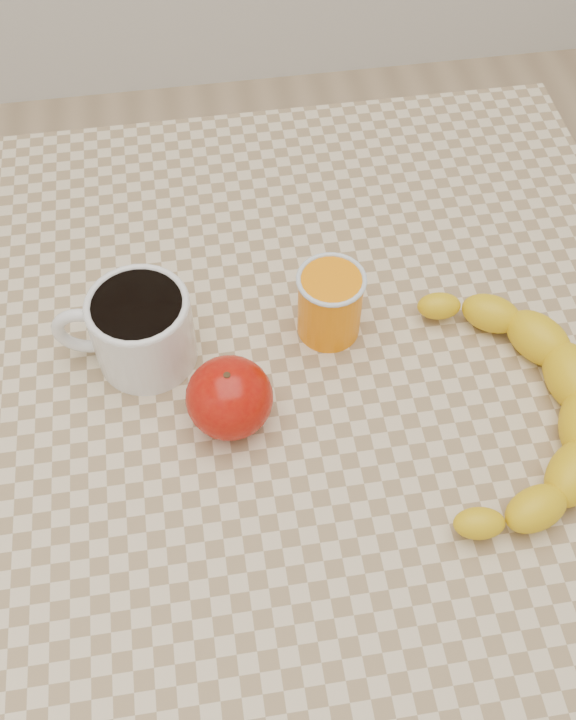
{
  "coord_description": "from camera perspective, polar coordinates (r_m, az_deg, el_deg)",
  "views": [
    {
      "loc": [
        -0.07,
        -0.44,
        1.4
      ],
      "look_at": [
        0.0,
        0.0,
        0.77
      ],
      "focal_mm": 40.0,
      "sensor_mm": 36.0,
      "label": 1
    }
  ],
  "objects": [
    {
      "name": "table",
      "position": [
        0.86,
        0.0,
        -4.02
      ],
      "size": [
        0.8,
        0.8,
        0.75
      ],
      "color": "beige",
      "rests_on": "ground"
    },
    {
      "name": "ground",
      "position": [
        1.47,
        0.0,
        -17.4
      ],
      "size": [
        3.0,
        3.0,
        0.0
      ],
      "primitive_type": "plane",
      "color": "tan",
      "rests_on": "ground"
    },
    {
      "name": "apple",
      "position": [
        0.73,
        -4.19,
        -2.69
      ],
      "size": [
        0.09,
        0.09,
        0.07
      ],
      "color": "#990905",
      "rests_on": "table"
    },
    {
      "name": "banana",
      "position": [
        0.76,
        15.6,
        -3.26
      ],
      "size": [
        0.39,
        0.43,
        0.05
      ],
      "primitive_type": null,
      "rotation": [
        0.0,
        0.0,
        -0.29
      ],
      "color": "yellow",
      "rests_on": "table"
    },
    {
      "name": "orange_juice_glass",
      "position": [
        0.79,
        3.0,
        4.06
      ],
      "size": [
        0.07,
        0.07,
        0.08
      ],
      "color": "orange",
      "rests_on": "table"
    },
    {
      "name": "coffee_mug",
      "position": [
        0.78,
        -10.55,
        2.29
      ],
      "size": [
        0.14,
        0.11,
        0.08
      ],
      "color": "white",
      "rests_on": "table"
    }
  ]
}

